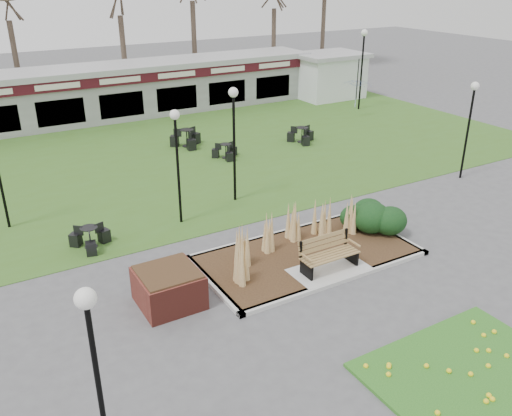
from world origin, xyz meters
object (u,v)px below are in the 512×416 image
patio_umbrella (356,94)px  lamp_post_near_right (471,109)px  food_pavilion (113,91)px  lamp_post_far_right (363,52)px  brick_planter (169,287)px  lamp_post_mid_left (176,142)px  lamp_post_near_left (93,350)px  bistro_set_a (90,241)px  lamp_post_mid_right (234,120)px  service_hut (329,75)px  bistro_set_d (226,153)px  bistro_set_c (302,137)px  bistro_set_b (187,141)px  park_bench (328,253)px

patio_umbrella → lamp_post_near_right: bearing=-104.5°
food_pavilion → lamp_post_far_right: (13.14, -5.50, 1.87)m
brick_planter → lamp_post_far_right: bearing=37.5°
lamp_post_mid_left → patio_umbrella: (13.88, 7.72, -1.42)m
lamp_post_near_left → lamp_post_near_right: size_ratio=0.99×
lamp_post_near_left → bistro_set_a: lamp_post_near_left is taller
lamp_post_mid_right → food_pavilion: bearing=90.8°
lamp_post_mid_right → patio_umbrella: lamp_post_mid_right is taller
brick_planter → bistro_set_a: size_ratio=1.22×
bistro_set_a → brick_planter: bearing=-76.8°
lamp_post_mid_right → lamp_post_far_right: size_ratio=0.90×
bistro_set_a → patio_umbrella: 18.79m
lamp_post_mid_left → service_hut: bearing=38.9°
bistro_set_d → food_pavilion: bearing=102.3°
lamp_post_near_left → lamp_post_near_right: 17.79m
brick_planter → lamp_post_far_right: lamp_post_far_right is taller
food_pavilion → lamp_post_far_right: lamp_post_far_right is taller
patio_umbrella → bistro_set_a: bearing=-154.7°
lamp_post_far_right → bistro_set_c: size_ratio=3.41×
brick_planter → bistro_set_b: (5.68, 11.84, -0.18)m
service_hut → lamp_post_near_right: size_ratio=1.14×
lamp_post_near_right → lamp_post_mid_right: size_ratio=0.94×
lamp_post_mid_left → bistro_set_d: size_ratio=3.19×
lamp_post_mid_right → bistro_set_a: size_ratio=3.36×
lamp_post_mid_left → lamp_post_near_right: bearing=-9.1°
lamp_post_near_left → bistro_set_b: size_ratio=2.47×
lamp_post_near_right → bistro_set_b: lamp_post_near_right is taller
food_pavilion → lamp_post_mid_left: (-2.26, -14.68, 1.31)m
bistro_set_b → service_hut: bearing=22.9°
service_hut → food_pavilion: bearing=171.7°
brick_planter → bistro_set_b: bearing=64.4°
lamp_post_near_right → bistro_set_a: size_ratio=3.15×
bistro_set_b → patio_umbrella: size_ratio=0.70×
brick_planter → lamp_post_near_left: bearing=-122.0°
food_pavilion → lamp_post_near_right: (9.16, -16.51, 1.34)m
lamp_post_near_right → patio_umbrella: (2.46, 9.55, -1.45)m
park_bench → bistro_set_a: 7.15m
bistro_set_a → bistro_set_c: bearing=25.8°
lamp_post_near_left → bistro_set_a: (1.87, 8.50, -2.54)m
bistro_set_a → patio_umbrella: bearing=25.3°
brick_planter → lamp_post_near_right: 13.98m
lamp_post_mid_left → food_pavilion: bearing=81.3°
lamp_post_far_right → bistro_set_d: (-11.05, -4.06, -3.11)m
bistro_set_b → brick_planter: bearing=-115.6°
park_bench → lamp_post_near_left: bearing=-152.5°
lamp_post_mid_left → lamp_post_mid_right: 2.57m
brick_planter → bistro_set_d: brick_planter is taller
service_hut → bistro_set_b: 13.31m
bistro_set_a → food_pavilion: bearing=70.4°
park_bench → service_hut: bearing=52.7°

